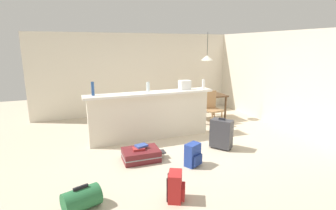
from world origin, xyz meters
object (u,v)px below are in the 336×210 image
Objects in this scene: bottle_blue at (93,89)px; dining_table at (205,98)px; grocery_bag at (185,85)px; backpack_red at (176,187)px; suitcase_upright_charcoal at (221,134)px; backpack_blue at (193,155)px; suitcase_flat_maroon at (141,155)px; bottle_white at (203,84)px; pendant_lamp at (207,58)px; duffel_bag_green at (82,199)px; bottle_clear at (148,87)px; dining_chair_near_partition at (212,107)px; book_stack at (140,147)px.

dining_table is at bearing 16.33° from bottle_blue.
backpack_red is (-1.30, -2.51, -1.02)m from grocery_bag.
backpack_blue is at bearing -151.08° from suitcase_upright_charcoal.
suitcase_flat_maroon is 1.75m from suitcase_upright_charcoal.
bottle_white is 2.10m from backpack_blue.
suitcase_upright_charcoal is (-0.78, -2.10, -0.32)m from dining_table.
pendant_lamp is 0.99× the size of suitcase_flat_maroon.
backpack_red is at bearing -11.87° from duffel_bag_green.
bottle_blue reaches higher than grocery_bag.
backpack_blue is (-1.70, -2.61, -0.44)m from dining_table.
bottle_clear is at bearing -155.27° from dining_table.
dining_chair_near_partition is at bearing 6.96° from bottle_blue.
dining_table is at bearing 24.73° from bottle_clear.
duffel_bag_green is at bearing 168.13° from backpack_red.
dining_chair_near_partition reaches higher than dining_table.
bottle_blue reaches higher than backpack_red.
bottle_clear reaches higher than backpack_red.
backpack_blue is (-1.60, -2.05, -0.31)m from dining_chair_near_partition.
dining_table is at bearing 58.13° from bottle_white.
bottle_blue is at bearing 132.45° from backpack_blue.
suitcase_upright_charcoal is (-0.84, -2.16, -1.46)m from pendant_lamp.
book_stack is at bearing 46.41° from duffel_bag_green.
bottle_white is 0.28× the size of suitcase_flat_maroon.
dining_chair_near_partition is at bearing 31.10° from book_stack.
duffel_bag_green is 1.28m from backpack_red.
pendant_lamp is at bearing 45.02° from dining_table.
grocery_bag is at bearing 36.76° from book_stack.
bottle_clear reaches higher than suitcase_upright_charcoal.
bottle_clear is at bearing 100.46° from backpack_blue.
bottle_white reaches higher than book_stack.
pendant_lamp is 5.23m from duffel_bag_green.
bottle_clear is 0.24× the size of dining_chair_near_partition.
bottle_clear is at bearing 54.22° from duffel_bag_green.
dining_chair_near_partition reaches higher than backpack_blue.
bottle_blue reaches higher than bottle_white.
bottle_blue is 2.55m from bottle_white.
backpack_red is 1.46m from book_stack.
backpack_blue is (-1.76, -2.67, -1.59)m from pendant_lamp.
duffel_bag_green is 1.65m from book_stack.
backpack_red is (-2.42, -3.49, -0.44)m from dining_table.
bottle_clear is at bearing 0.84° from bottle_blue.
book_stack is (-0.11, 1.46, 0.06)m from backpack_red.
grocery_bag is 0.85× the size of book_stack.
bottle_white is at bearing 54.01° from backpack_red.
bottle_blue reaches higher than dining_table.
bottle_clear is 0.52× the size of backpack_red.
suitcase_upright_charcoal is 1.75m from book_stack.
dining_chair_near_partition is (1.01, 0.41, -0.71)m from grocery_bag.
dining_chair_near_partition is 2.85m from book_stack.
duffel_bag_green is 2.06m from backpack_blue.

